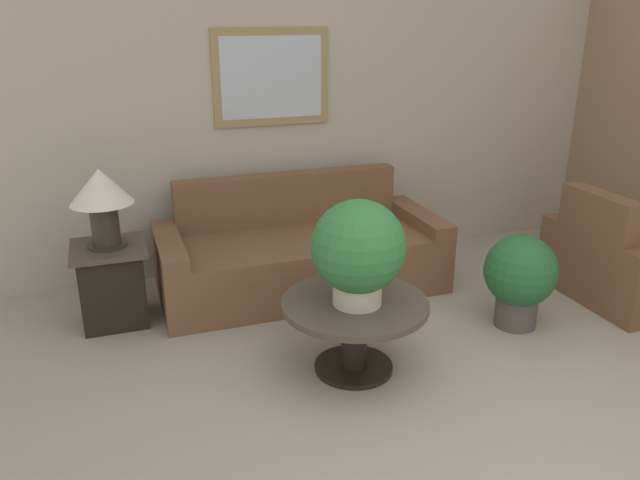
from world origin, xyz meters
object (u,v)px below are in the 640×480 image
Objects in this scene: armchair at (628,261)px; potted_plant_floor at (520,276)px; coffee_table at (355,320)px; table_lamp at (101,195)px; couch_main at (300,254)px; potted_plant_on_table at (358,250)px; side_table at (113,283)px.

armchair reaches higher than potted_plant_floor.
coffee_table is 1.87m from table_lamp.
table_lamp is 0.82× the size of potted_plant_floor.
couch_main is at bearing 87.53° from coffee_table.
armchair is 2.39m from coffee_table.
potted_plant_on_table is at bearing -91.71° from coffee_table.
armchair is (2.32, -0.96, -0.00)m from couch_main.
armchair is 3.87m from table_lamp.
table_lamp reaches higher than potted_plant_on_table.
armchair is at bearing -12.73° from table_lamp.
table_lamp is at bearing 77.18° from armchair.
coffee_table is 1.33× the size of potted_plant_floor.
couch_main is 3.84× the size of side_table.
side_table is 0.64m from table_lamp.
side_table is 2.82m from potted_plant_floor.
side_table is (-1.41, -0.11, 0.01)m from couch_main.
potted_plant_floor is (-1.09, -0.14, 0.09)m from armchair.
armchair reaches higher than side_table.
side_table is 1.87m from potted_plant_on_table.
potted_plant_floor is (2.64, -0.99, -0.56)m from table_lamp.
side_table reaches higher than coffee_table.
potted_plant_on_table is (-0.00, -0.03, 0.46)m from coffee_table.
potted_plant_floor is (1.28, 0.19, -0.43)m from potted_plant_on_table.
potted_plant_on_table is (1.35, -1.18, -0.13)m from table_lamp.
couch_main is 2.48× the size of coffee_table.
potted_plant_floor is at bearing 97.45° from armchair.
couch_main is at bearing 4.62° from table_lamp.
couch_main is at bearing 87.55° from potted_plant_on_table.
couch_main reaches higher than coffee_table.
armchair is at bearing -22.40° from couch_main.
potted_plant_floor is at bearing -20.49° from side_table.
armchair is 1.16× the size of coffee_table.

